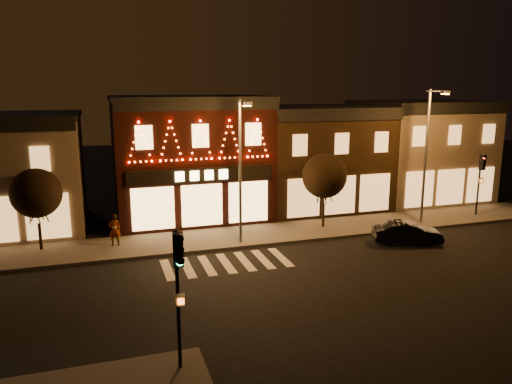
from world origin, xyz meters
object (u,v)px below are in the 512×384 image
streetlamp_mid (241,161)px  pedestrian (114,230)px  traffic_signal_near (178,274)px  dark_sedan (407,233)px

streetlamp_mid → pedestrian: streetlamp_mid is taller
traffic_signal_near → dark_sedan: 17.40m
streetlamp_mid → dark_sedan: 10.46m
dark_sedan → streetlamp_mid: bearing=94.0°
traffic_signal_near → pedestrian: traffic_signal_near is taller
pedestrian → dark_sedan: bearing=157.5°
streetlamp_mid → pedestrian: bearing=162.3°
traffic_signal_near → streetlamp_mid: bearing=73.3°
traffic_signal_near → dark_sedan: size_ratio=1.17×
traffic_signal_near → streetlamp_mid: size_ratio=0.56×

